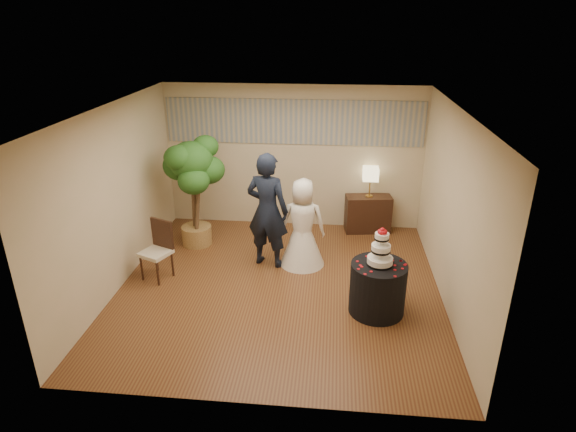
# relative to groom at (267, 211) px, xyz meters

# --- Properties ---
(floor) EXTENTS (5.00, 5.00, 0.00)m
(floor) POSITION_rel_groom_xyz_m (0.28, -0.74, -0.99)
(floor) COLOR brown
(floor) RESTS_ON ground
(ceiling) EXTENTS (5.00, 5.00, 0.00)m
(ceiling) POSITION_rel_groom_xyz_m (0.28, -0.74, 1.81)
(ceiling) COLOR white
(ceiling) RESTS_ON wall_back
(wall_back) EXTENTS (5.00, 0.06, 2.80)m
(wall_back) POSITION_rel_groom_xyz_m (0.28, 1.76, 0.41)
(wall_back) COLOR beige
(wall_back) RESTS_ON ground
(wall_front) EXTENTS (5.00, 0.06, 2.80)m
(wall_front) POSITION_rel_groom_xyz_m (0.28, -3.24, 0.41)
(wall_front) COLOR beige
(wall_front) RESTS_ON ground
(wall_left) EXTENTS (0.06, 5.00, 2.80)m
(wall_left) POSITION_rel_groom_xyz_m (-2.22, -0.74, 0.41)
(wall_left) COLOR beige
(wall_left) RESTS_ON ground
(wall_right) EXTENTS (0.06, 5.00, 2.80)m
(wall_right) POSITION_rel_groom_xyz_m (2.78, -0.74, 0.41)
(wall_right) COLOR beige
(wall_right) RESTS_ON ground
(mural_border) EXTENTS (4.90, 0.02, 0.85)m
(mural_border) POSITION_rel_groom_xyz_m (0.28, 1.74, 1.11)
(mural_border) COLOR gray
(mural_border) RESTS_ON wall_back
(groom) EXTENTS (0.82, 0.64, 1.98)m
(groom) POSITION_rel_groom_xyz_m (0.00, 0.00, 0.00)
(groom) COLOR black
(groom) RESTS_ON floor
(bride) EXTENTS (0.77, 0.77, 1.53)m
(bride) POSITION_rel_groom_xyz_m (0.58, 0.06, -0.22)
(bride) COLOR white
(bride) RESTS_ON floor
(cake_table) EXTENTS (0.96, 0.96, 0.77)m
(cake_table) POSITION_rel_groom_xyz_m (1.75, -1.28, -0.60)
(cake_table) COLOR black
(cake_table) RESTS_ON floor
(wedding_cake) EXTENTS (0.36, 0.36, 0.56)m
(wedding_cake) POSITION_rel_groom_xyz_m (1.75, -1.28, 0.06)
(wedding_cake) COLOR white
(wedding_cake) RESTS_ON cake_table
(console) EXTENTS (0.92, 0.51, 0.73)m
(console) POSITION_rel_groom_xyz_m (1.77, 1.54, -0.62)
(console) COLOR black
(console) RESTS_ON floor
(table_lamp) EXTENTS (0.29, 0.29, 0.58)m
(table_lamp) POSITION_rel_groom_xyz_m (1.77, 1.54, 0.03)
(table_lamp) COLOR beige
(table_lamp) RESTS_ON console
(ficus_tree) EXTENTS (1.14, 1.14, 2.07)m
(ficus_tree) POSITION_rel_groom_xyz_m (-1.43, 0.64, 0.04)
(ficus_tree) COLOR #25581C
(ficus_tree) RESTS_ON floor
(side_chair) EXTENTS (0.59, 0.60, 0.97)m
(side_chair) POSITION_rel_groom_xyz_m (-1.73, -0.67, -0.50)
(side_chair) COLOR black
(side_chair) RESTS_ON floor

